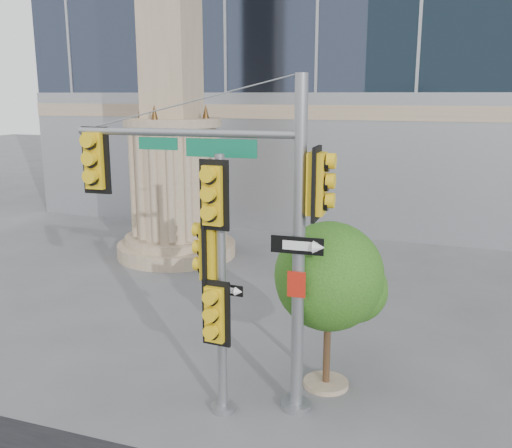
% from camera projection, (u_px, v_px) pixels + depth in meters
% --- Properties ---
extents(ground, '(120.00, 120.00, 0.00)m').
position_uv_depth(ground, '(238.00, 401.00, 11.29)').
color(ground, '#545456').
rests_on(ground, ground).
extents(monument, '(4.40, 4.40, 16.60)m').
position_uv_depth(monument, '(172.00, 106.00, 20.29)').
color(monument, gray).
rests_on(monument, ground).
extents(main_signal_pole, '(4.90, 0.65, 6.30)m').
position_uv_depth(main_signal_pole, '(239.00, 208.00, 10.50)').
color(main_signal_pole, slate).
rests_on(main_signal_pole, ground).
extents(secondary_signal_pole, '(0.85, 0.66, 4.93)m').
position_uv_depth(secondary_signal_pole, '(216.00, 268.00, 10.24)').
color(secondary_signal_pole, slate).
rests_on(secondary_signal_pole, ground).
extents(street_tree, '(2.24, 2.19, 3.50)m').
position_uv_depth(street_tree, '(331.00, 281.00, 11.39)').
color(street_tree, gray).
rests_on(street_tree, ground).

